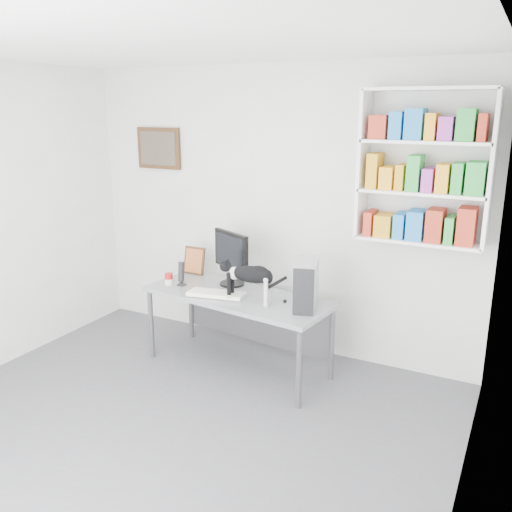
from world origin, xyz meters
name	(u,v)px	position (x,y,z in m)	size (l,w,h in m)	color
room	(138,263)	(0.00, 0.00, 1.35)	(4.01, 4.01, 2.70)	#545459
bookshelf	(424,167)	(1.40, 1.85, 1.85)	(1.03, 0.28, 1.24)	white
wall_art	(159,148)	(-1.30, 1.97, 1.90)	(0.52, 0.04, 0.42)	#4C3018
desk	(238,332)	(-0.03, 1.33, 0.35)	(1.70, 0.66, 0.71)	gray
monitor	(232,258)	(-0.20, 1.55, 0.97)	(0.48, 0.23, 0.52)	black
keyboard	(216,294)	(-0.17, 1.22, 0.73)	(0.50, 0.19, 0.04)	white
pc_tower	(306,285)	(0.63, 1.32, 0.91)	(0.18, 0.40, 0.40)	#A2A1A6
speaker	(181,273)	(-0.62, 1.33, 0.83)	(0.10, 0.10, 0.23)	black
leaning_print	(194,260)	(-0.71, 1.68, 0.85)	(0.23, 0.09, 0.28)	#4C3018
soup_can	(169,279)	(-0.73, 1.28, 0.76)	(0.07, 0.07, 0.11)	red
cat	(250,284)	(0.17, 1.21, 0.88)	(0.55, 0.15, 0.34)	black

